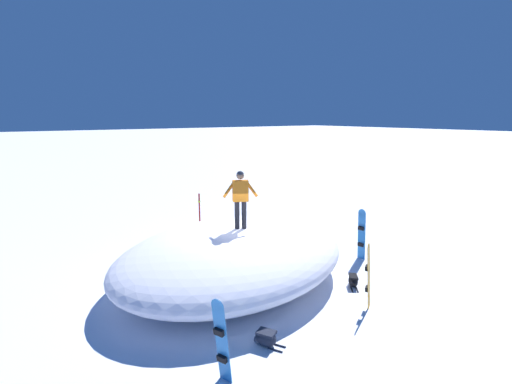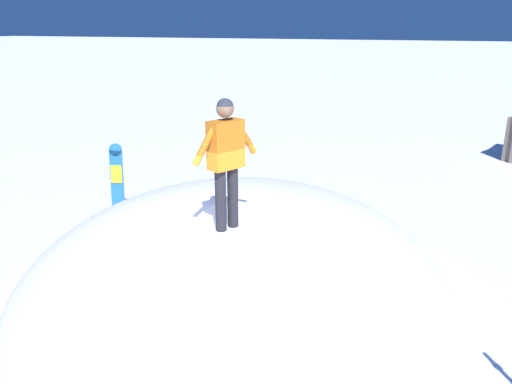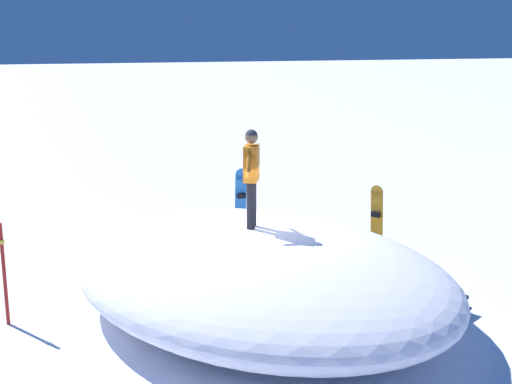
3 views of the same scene
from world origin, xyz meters
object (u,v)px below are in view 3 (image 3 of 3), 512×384
object	(u,v)px
snowboard_tertiary_upright	(376,222)
backpack_far	(456,305)
snowboarder_standing	(251,170)
backpack_near	(321,249)
snowboard_secondary_upright	(241,203)
trail_marker_pole	(4,272)

from	to	relation	value
snowboard_tertiary_upright	backpack_far	world-z (taller)	snowboard_tertiary_upright
backpack_far	snowboarder_standing	bearing A→B (deg)	-114.98
snowboarder_standing	backpack_near	size ratio (longest dim) A/B	2.66
snowboard_secondary_upright	trail_marker_pole	distance (m)	6.07
backpack_far	backpack_near	bearing A→B (deg)	-167.60
backpack_near	trail_marker_pole	size ratio (longest dim) A/B	0.36
snowboard_tertiary_upright	snowboarder_standing	bearing A→B (deg)	-65.34
snowboard_tertiary_upright	snowboard_secondary_upright	bearing A→B (deg)	-137.85
trail_marker_pole	snowboard_secondary_upright	bearing A→B (deg)	121.94
snowboarder_standing	backpack_near	world-z (taller)	snowboarder_standing
backpack_near	backpack_far	world-z (taller)	same
snowboard_secondary_upright	backpack_far	size ratio (longest dim) A/B	2.47
snowboarder_standing	trail_marker_pole	xyz separation A→B (m)	(-0.72, -3.99, -1.55)
snowboarder_standing	backpack_far	bearing A→B (deg)	65.02
snowboard_secondary_upright	backpack_near	bearing A→B (deg)	34.26
trail_marker_pole	backpack_near	bearing A→B (deg)	102.73
backpack_near	backpack_far	size ratio (longest dim) A/B	0.91
backpack_near	trail_marker_pole	distance (m)	6.56
trail_marker_pole	snowboard_tertiary_upright	bearing A→B (deg)	96.29
snowboarder_standing	trail_marker_pole	bearing A→B (deg)	-100.25
snowboard_tertiary_upright	trail_marker_pole	world-z (taller)	trail_marker_pole
snowboard_tertiary_upright	backpack_near	bearing A→B (deg)	-123.05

